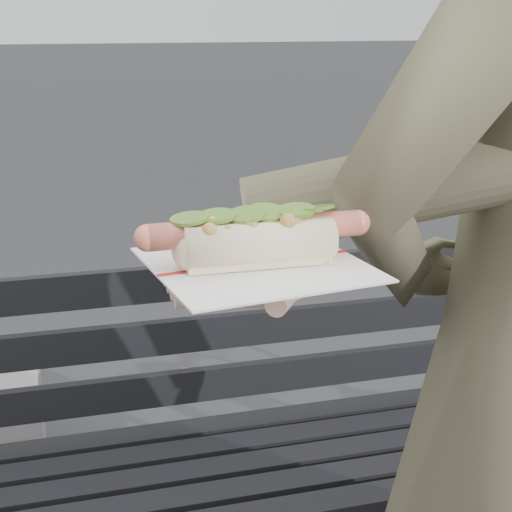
# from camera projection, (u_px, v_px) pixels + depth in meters

# --- Properties ---
(park_bench) EXTENTS (1.50, 0.44, 0.88)m
(park_bench) POSITION_uv_depth(u_px,v_px,m) (209.00, 431.00, 1.74)
(park_bench) COLOR black
(park_bench) RESTS_ON ground
(held_hotdog) EXTENTS (0.64, 0.32, 0.20)m
(held_hotdog) POSITION_uv_depth(u_px,v_px,m) (419.00, 192.00, 0.84)
(held_hotdog) COLOR #4F4B34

